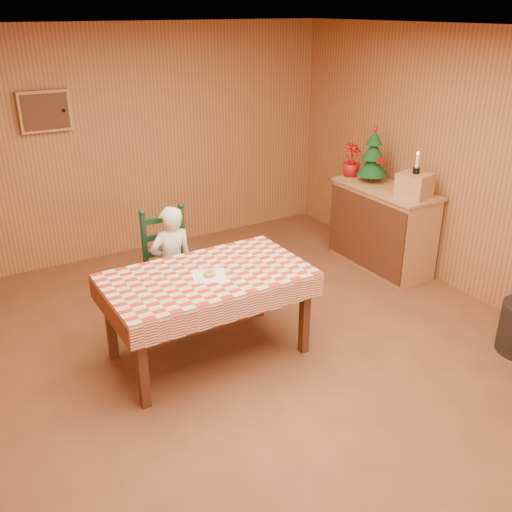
{
  "coord_description": "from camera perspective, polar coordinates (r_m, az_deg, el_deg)",
  "views": [
    {
      "loc": [
        -2.1,
        -3.3,
        2.75
      ],
      "look_at": [
        0.0,
        0.2,
        0.95
      ],
      "focal_mm": 40.0,
      "sensor_mm": 36.0,
      "label": 1
    }
  ],
  "objects": [
    {
      "name": "ground",
      "position": [
        4.78,
        1.25,
        -11.32
      ],
      "size": [
        6.0,
        6.0,
        0.0
      ],
      "primitive_type": "plane",
      "color": "brown",
      "rests_on": "ground"
    },
    {
      "name": "flower_arrangement",
      "position": [
        6.73,
        9.53,
        9.44
      ],
      "size": [
        0.21,
        0.21,
        0.38
      ],
      "primitive_type": "imported",
      "rotation": [
        0.0,
        0.0,
        -0.01
      ],
      "color": "#A30F0F",
      "rests_on": "shelf_unit"
    },
    {
      "name": "donut",
      "position": [
        4.56,
        -4.68,
        -1.75
      ],
      "size": [
        0.13,
        0.13,
        0.04
      ],
      "primitive_type": "torus",
      "rotation": [
        0.0,
        0.0,
        -0.34
      ],
      "color": "gold",
      "rests_on": "napkin"
    },
    {
      "name": "ladder_chair",
      "position": [
        5.37,
        -8.58,
        -1.2
      ],
      "size": [
        0.44,
        0.4,
        1.08
      ],
      "color": "black",
      "rests_on": "ground"
    },
    {
      "name": "napkin",
      "position": [
        4.57,
        -4.67,
        -1.97
      ],
      "size": [
        0.34,
        0.34,
        0.0
      ],
      "primitive_type": "cube",
      "rotation": [
        0.0,
        0.0,
        -0.37
      ],
      "color": "white",
      "rests_on": "dining_table"
    },
    {
      "name": "dining_table",
      "position": [
        4.64,
        -4.91,
        -2.67
      ],
      "size": [
        1.66,
        0.96,
        0.77
      ],
      "color": "#532A16",
      "rests_on": "ground"
    },
    {
      "name": "candle_set",
      "position": [
        6.06,
        15.76,
        8.53
      ],
      "size": [
        0.07,
        0.07,
        0.22
      ],
      "color": "black",
      "rests_on": "crate"
    },
    {
      "name": "crate",
      "position": [
        6.11,
        15.56,
        6.82
      ],
      "size": [
        0.37,
        0.37,
        0.25
      ],
      "primitive_type": "cube",
      "rotation": [
        0.0,
        0.0,
        0.27
      ],
      "color": "tan",
      "rests_on": "shelf_unit"
    },
    {
      "name": "cabin_walls",
      "position": [
        4.47,
        -2.27,
        11.83
      ],
      "size": [
        5.1,
        6.05,
        2.65
      ],
      "color": "#A86A3C",
      "rests_on": "ground"
    },
    {
      "name": "christmas_tree",
      "position": [
        6.52,
        11.63,
        9.66
      ],
      "size": [
        0.34,
        0.34,
        0.62
      ],
      "color": "#532A16",
      "rests_on": "shelf_unit"
    },
    {
      "name": "seated_child",
      "position": [
        5.3,
        -8.38,
        -0.85
      ],
      "size": [
        0.41,
        0.27,
        1.12
      ],
      "primitive_type": "imported",
      "rotation": [
        0.0,
        0.0,
        3.14
      ],
      "color": "silver",
      "rests_on": "ground"
    },
    {
      "name": "shelf_unit",
      "position": [
        6.56,
        12.49,
        2.83
      ],
      "size": [
        0.54,
        1.24,
        0.93
      ],
      "color": "tan",
      "rests_on": "ground"
    }
  ]
}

